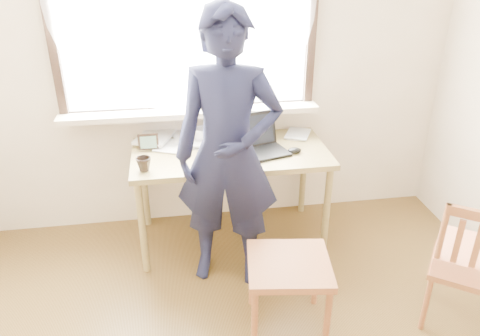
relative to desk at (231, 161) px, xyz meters
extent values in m
cube|color=beige|center=(-0.05, 0.37, 0.65)|extent=(3.50, 0.02, 2.60)
cube|color=white|center=(-0.25, 0.36, 0.95)|extent=(1.70, 0.01, 1.30)
cube|color=black|center=(-0.25, 0.34, 0.27)|extent=(1.82, 0.06, 0.06)
cube|color=black|center=(-1.13, 0.34, 0.95)|extent=(0.06, 0.06, 1.30)
cube|color=black|center=(0.63, 0.34, 0.95)|extent=(0.06, 0.06, 1.30)
cube|color=beige|center=(-0.25, 0.27, 0.28)|extent=(1.85, 0.20, 0.04)
cube|color=olive|center=(0.00, 0.00, 0.06)|extent=(1.36, 0.68, 0.04)
cylinder|color=olive|center=(-0.63, -0.29, -0.31)|extent=(0.05, 0.05, 0.69)
cylinder|color=olive|center=(-0.63, 0.29, -0.31)|extent=(0.05, 0.05, 0.69)
cylinder|color=olive|center=(0.63, -0.29, -0.31)|extent=(0.05, 0.05, 0.69)
cylinder|color=olive|center=(0.63, 0.29, -0.31)|extent=(0.05, 0.05, 0.69)
cube|color=black|center=(0.19, -0.08, 0.08)|extent=(0.42, 0.35, 0.02)
cube|color=black|center=(0.16, 0.04, 0.20)|extent=(0.37, 0.17, 0.24)
cube|color=black|center=(0.16, 0.04, 0.20)|extent=(0.32, 0.14, 0.20)
cube|color=black|center=(0.20, -0.09, 0.09)|extent=(0.35, 0.23, 0.00)
imported|color=white|center=(-0.18, 0.19, 0.13)|extent=(0.17, 0.17, 0.10)
imported|color=black|center=(-0.58, -0.21, 0.12)|extent=(0.11, 0.11, 0.09)
ellipsoid|color=black|center=(0.43, -0.10, 0.09)|extent=(0.10, 0.07, 0.04)
cube|color=white|center=(-0.26, 0.19, 0.08)|extent=(0.28, 0.34, 0.00)
cube|color=white|center=(-0.53, 0.07, 0.08)|extent=(0.38, 0.37, 0.01)
cube|color=white|center=(-0.06, 0.20, 0.09)|extent=(0.36, 0.35, 0.01)
cube|color=white|center=(-0.32, 0.12, 0.10)|extent=(0.33, 0.30, 0.02)
cube|color=white|center=(-0.49, 0.25, 0.10)|extent=(0.38, 0.38, 0.01)
cube|color=#9F441D|center=(-0.34, 0.28, 0.11)|extent=(0.29, 0.30, 0.02)
imported|color=white|center=(-0.32, 0.22, 0.09)|extent=(0.26, 0.31, 0.03)
imported|color=white|center=(0.46, 0.24, 0.08)|extent=(0.25, 0.28, 0.02)
cube|color=black|center=(-0.56, 0.10, 0.13)|extent=(0.14, 0.02, 0.11)
cube|color=#456B2F|center=(-0.56, 0.10, 0.13)|extent=(0.11, 0.01, 0.08)
cube|color=#9A5932|center=(0.19, -0.93, -0.21)|extent=(0.51, 0.49, 0.04)
cylinder|color=#9A5932|center=(-0.03, -1.09, -0.44)|extent=(0.04, 0.04, 0.42)
cylinder|color=#9A5932|center=(0.03, -0.72, -0.44)|extent=(0.04, 0.04, 0.42)
cylinder|color=#9A5932|center=(0.36, -1.15, -0.44)|extent=(0.04, 0.04, 0.42)
cylinder|color=#9A5932|center=(0.41, -0.78, -0.44)|extent=(0.04, 0.04, 0.42)
cube|color=#9A5932|center=(1.20, -1.05, -0.27)|extent=(0.54, 0.54, 0.04)
cylinder|color=#9A5932|center=(1.16, -0.82, -0.47)|extent=(0.03, 0.03, 0.37)
cylinder|color=#9A5932|center=(0.97, -1.08, -0.47)|extent=(0.03, 0.03, 0.37)
cylinder|color=#9A5932|center=(0.97, -1.09, -0.02)|extent=(0.03, 0.03, 0.45)
cube|color=#9A5932|center=(1.10, -1.19, -0.05)|extent=(0.04, 0.03, 0.36)
cube|color=#9A5932|center=(1.03, -1.14, -0.05)|extent=(0.04, 0.03, 0.36)
cube|color=red|center=(1.20, -1.05, -0.19)|extent=(0.53, 0.53, 0.12)
imported|color=black|center=(-0.07, -0.39, 0.23)|extent=(0.73, 0.56, 1.77)
camera|label=1|loc=(-0.40, -2.93, 1.43)|focal=35.00mm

